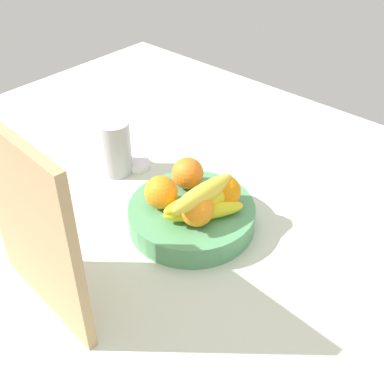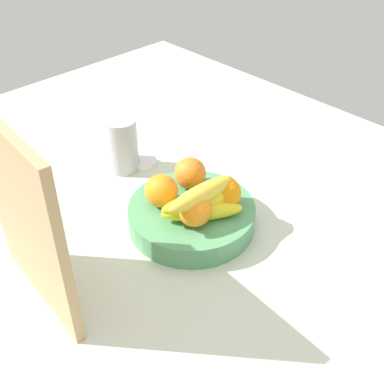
{
  "view_description": "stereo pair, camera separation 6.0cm",
  "coord_description": "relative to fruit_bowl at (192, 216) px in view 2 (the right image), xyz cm",
  "views": [
    {
      "loc": [
        -55.82,
        62.75,
        71.96
      ],
      "look_at": [
        -0.11,
        0.65,
        9.16
      ],
      "focal_mm": 46.56,
      "sensor_mm": 36.0,
      "label": 1
    },
    {
      "loc": [
        -60.16,
        58.56,
        71.96
      ],
      "look_at": [
        -0.11,
        0.65,
        9.16
      ],
      "focal_mm": 46.56,
      "sensor_mm": 36.0,
      "label": 2
    }
  ],
  "objects": [
    {
      "name": "orange_center",
      "position": [
        -4.19,
        3.31,
        6.14
      ],
      "size": [
        7.13,
        7.13,
        7.13
      ],
      "primitive_type": "sphere",
      "color": "orange",
      "rests_on": "fruit_bowl"
    },
    {
      "name": "orange_front_right",
      "position": [
        5.22,
        3.98,
        6.14
      ],
      "size": [
        7.13,
        7.13,
        7.13
      ],
      "primitive_type": "sphere",
      "color": "orange",
      "rests_on": "fruit_bowl"
    },
    {
      "name": "banana_bunch",
      "position": [
        -4.0,
        1.13,
        6.78
      ],
      "size": [
        13.27,
        17.29,
        8.4
      ],
      "color": "yellow",
      "rests_on": "fruit_bowl"
    },
    {
      "name": "jar_lid",
      "position": [
        25.56,
        -7.63,
        -1.76
      ],
      "size": [
        6.37,
        6.37,
        1.64
      ],
      "primitive_type": "cylinder",
      "color": "silver",
      "rests_on": "ground_plane"
    },
    {
      "name": "orange_back_left",
      "position": [
        -4.61,
        -5.09,
        6.14
      ],
      "size": [
        7.13,
        7.13,
        7.13
      ],
      "primitive_type": "sphere",
      "color": "orange",
      "rests_on": "fruit_bowl"
    },
    {
      "name": "thermos_tumbler",
      "position": [
        28.16,
        -3.02,
        4.43
      ],
      "size": [
        7.89,
        7.89,
        14.02
      ],
      "primitive_type": "cylinder",
      "color": "#B4AFBB",
      "rests_on": "ground_plane"
    },
    {
      "name": "ground_plane",
      "position": [
        0.11,
        -0.65,
        -4.08
      ],
      "size": [
        180.0,
        140.0,
        3.0
      ],
      "primitive_type": "cube",
      "color": "beige"
    },
    {
      "name": "orange_front_left",
      "position": [
        5.75,
        -4.94,
        6.14
      ],
      "size": [
        7.13,
        7.13,
        7.13
      ],
      "primitive_type": "sphere",
      "color": "orange",
      "rests_on": "fruit_bowl"
    },
    {
      "name": "cutting_board",
      "position": [
        5.13,
        33.71,
        15.42
      ],
      "size": [
        28.05,
        4.03,
        36.0
      ],
      "primitive_type": "cube",
      "rotation": [
        0.0,
        0.0,
        -0.08
      ],
      "color": "tan",
      "rests_on": "ground_plane"
    },
    {
      "name": "fruit_bowl",
      "position": [
        0.0,
        0.0,
        0.0
      ],
      "size": [
        27.57,
        27.57,
        5.16
      ],
      "primitive_type": "cylinder",
      "color": "#539965",
      "rests_on": "ground_plane"
    }
  ]
}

